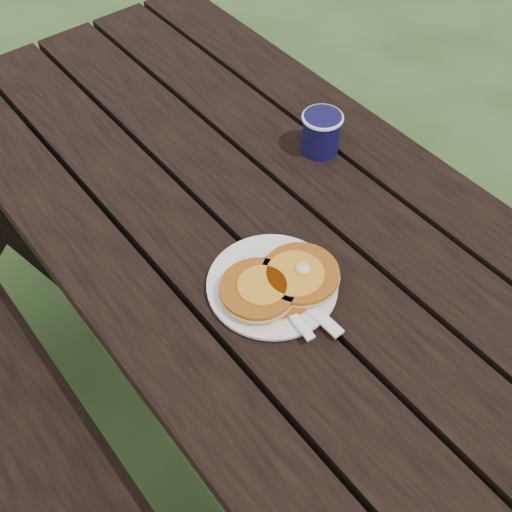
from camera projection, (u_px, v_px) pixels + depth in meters
ground at (285, 428)px, 1.72m from camera, size 60.00×60.00×0.00m
picnic_table at (291, 357)px, 1.44m from camera, size 1.36×1.80×0.75m
plate at (272, 285)px, 1.08m from camera, size 0.28×0.28×0.01m
pancake_stack at (281, 282)px, 1.06m from camera, size 0.20×0.15×0.04m
knife at (301, 299)px, 1.05m from camera, size 0.02×0.18×0.00m
fork at (292, 314)px, 1.03m from camera, size 0.05×0.16×0.01m
coffee_cup at (321, 131)px, 1.27m from camera, size 0.08×0.08×0.09m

